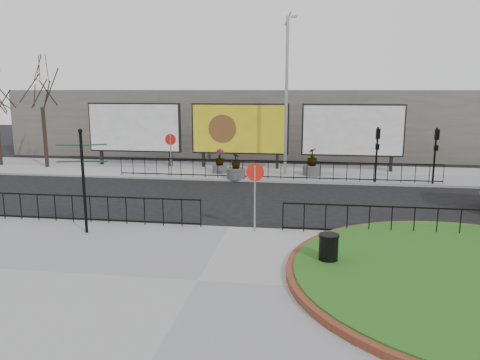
% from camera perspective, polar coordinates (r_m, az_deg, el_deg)
% --- Properties ---
extents(ground, '(90.00, 90.00, 0.00)m').
position_cam_1_polar(ground, '(17.47, -1.34, -6.07)').
color(ground, black).
rests_on(ground, ground).
extents(pavement_near, '(30.00, 10.00, 0.12)m').
position_cam_1_polar(pavement_near, '(12.85, -5.16, -12.35)').
color(pavement_near, gray).
rests_on(pavement_near, ground).
extents(pavement_far, '(44.00, 6.00, 0.12)m').
position_cam_1_polar(pavement_far, '(29.04, 2.63, 1.01)').
color(pavement_far, gray).
rests_on(pavement_far, ground).
extents(railing_near_left, '(10.00, 0.10, 1.10)m').
position_cam_1_polar(railing_near_left, '(18.94, -19.73, -3.27)').
color(railing_near_left, black).
rests_on(railing_near_left, pavement_near).
extents(railing_near_right, '(9.00, 0.10, 1.10)m').
position_cam_1_polar(railing_near_right, '(17.17, 20.47, -4.78)').
color(railing_near_right, black).
rests_on(railing_near_right, pavement_near).
extents(railing_far, '(18.00, 0.10, 1.10)m').
position_cam_1_polar(railing_far, '(26.20, 4.23, 1.24)').
color(railing_far, black).
rests_on(railing_far, pavement_far).
extents(speed_sign_far, '(0.64, 0.07, 2.47)m').
position_cam_1_polar(speed_sign_far, '(27.20, -8.45, 4.17)').
color(speed_sign_far, gray).
rests_on(speed_sign_far, pavement_far).
extents(speed_sign_near, '(0.64, 0.07, 2.47)m').
position_cam_1_polar(speed_sign_near, '(16.48, 1.83, -0.25)').
color(speed_sign_near, gray).
rests_on(speed_sign_near, pavement_near).
extents(billboard_left, '(6.20, 0.31, 4.10)m').
position_cam_1_polar(billboard_left, '(31.63, -12.74, 6.22)').
color(billboard_left, black).
rests_on(billboard_left, pavement_far).
extents(billboard_mid, '(6.20, 0.31, 4.10)m').
position_cam_1_polar(billboard_mid, '(29.85, -0.02, 6.22)').
color(billboard_mid, black).
rests_on(billboard_mid, pavement_far).
extents(billboard_right, '(6.20, 0.31, 4.10)m').
position_cam_1_polar(billboard_right, '(29.65, 13.56, 5.88)').
color(billboard_right, black).
rests_on(billboard_right, pavement_far).
extents(lamp_post, '(0.74, 0.18, 9.23)m').
position_cam_1_polar(lamp_post, '(27.48, 5.69, 10.38)').
color(lamp_post, gray).
rests_on(lamp_post, pavement_far).
extents(signal_pole_a, '(0.22, 0.26, 3.00)m').
position_cam_1_polar(signal_pole_a, '(26.23, 16.38, 3.98)').
color(signal_pole_a, black).
rests_on(signal_pole_a, pavement_far).
extents(signal_pole_b, '(0.22, 0.26, 3.00)m').
position_cam_1_polar(signal_pole_b, '(26.82, 22.75, 3.71)').
color(signal_pole_b, black).
rests_on(signal_pole_b, pavement_far).
extents(tree_left, '(2.00, 2.00, 7.00)m').
position_cam_1_polar(tree_left, '(32.65, -22.89, 7.57)').
color(tree_left, '#2D2119').
rests_on(tree_left, pavement_far).
extents(building_backdrop, '(40.00, 10.00, 5.00)m').
position_cam_1_polar(building_backdrop, '(38.64, 4.16, 7.17)').
color(building_backdrop, '#67635A').
rests_on(building_backdrop, ground).
extents(fingerpost_sign, '(1.73, 0.62, 3.69)m').
position_cam_1_polar(fingerpost_sign, '(17.11, -18.61, 1.06)').
color(fingerpost_sign, black).
rests_on(fingerpost_sign, pavement_near).
extents(litter_bin, '(0.59, 0.59, 0.97)m').
position_cam_1_polar(litter_bin, '(13.75, 10.73, -8.44)').
color(litter_bin, black).
rests_on(litter_bin, pavement_near).
extents(planter_a, '(0.89, 0.89, 1.45)m').
position_cam_1_polar(planter_a, '(28.31, -2.49, 2.01)').
color(planter_a, '#4C4C4F').
rests_on(planter_a, pavement_far).
extents(planter_b, '(1.08, 1.08, 1.48)m').
position_cam_1_polar(planter_b, '(26.56, -0.50, 1.24)').
color(planter_b, '#4C4C4F').
rests_on(planter_b, pavement_far).
extents(planter_c, '(1.08, 1.08, 1.63)m').
position_cam_1_polar(planter_c, '(27.81, 8.77, 1.77)').
color(planter_c, '#4C4C4F').
rests_on(planter_c, pavement_far).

